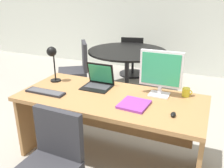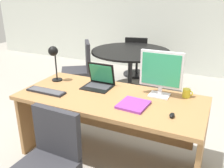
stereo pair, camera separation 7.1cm
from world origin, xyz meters
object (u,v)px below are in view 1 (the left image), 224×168
object	(u,v)px
mouse	(173,114)
meeting_table	(127,61)
monitor	(161,71)
laptop	(99,79)
meeting_chair_near	(132,60)
desk_lamp	(52,56)
desk	(112,112)
coffee_mug	(186,92)
book	(134,104)
meeting_chair_far	(76,74)
keyboard	(45,92)

from	to	relation	value
mouse	meeting_table	bearing A→B (deg)	119.45
monitor	mouse	xyz separation A→B (m)	(0.21, -0.39, -0.24)
laptop	meeting_chair_near	distance (m)	2.58
monitor	desk_lamp	bearing A→B (deg)	-175.64
meeting_table	desk_lamp	bearing A→B (deg)	-99.39
desk_lamp	meeting_chair_near	size ratio (longest dim) A/B	0.49
desk_lamp	meeting_table	size ratio (longest dim) A/B	0.31
mouse	desk_lamp	xyz separation A→B (m)	(-1.42, 0.30, 0.29)
laptop	mouse	world-z (taller)	laptop
meeting_table	desk	bearing A→B (deg)	-74.93
mouse	meeting_chair_near	xyz separation A→B (m)	(-1.32, 2.88, -0.42)
meeting_chair_near	desk	bearing A→B (deg)	-75.88
mouse	coffee_mug	xyz separation A→B (m)	(0.04, 0.47, 0.03)
desk_lamp	book	size ratio (longest dim) A/B	1.42
meeting_table	meeting_chair_far	distance (m)	0.91
mouse	meeting_table	size ratio (longest dim) A/B	0.06
coffee_mug	meeting_chair_far	distance (m)	2.22
keyboard	meeting_chair_near	world-z (taller)	meeting_chair_near
laptop	desk_lamp	bearing A→B (deg)	-171.39
desk	meeting_chair_far	world-z (taller)	meeting_chair_far
monitor	meeting_chair_near	xyz separation A→B (m)	(-1.11, 2.49, -0.66)
book	desk	bearing A→B (deg)	152.33
mouse	coffee_mug	bearing A→B (deg)	84.97
laptop	meeting_chair_far	size ratio (longest dim) A/B	0.33
coffee_mug	meeting_chair_near	bearing A→B (deg)	119.50
desk_lamp	keyboard	bearing A→B (deg)	-70.66
meeting_chair_far	mouse	bearing A→B (deg)	-39.05
desk	meeting_table	bearing A→B (deg)	105.07
desk	meeting_chair_near	xyz separation A→B (m)	(-0.67, 2.67, -0.21)
desk	keyboard	bearing A→B (deg)	-160.64
keyboard	meeting_chair_near	size ratio (longest dim) A/B	0.51
keyboard	coffee_mug	distance (m)	1.43
keyboard	desk_lamp	size ratio (longest dim) A/B	1.04
monitor	coffee_mug	xyz separation A→B (m)	(0.25, 0.08, -0.22)
mouse	meeting_chair_near	size ratio (longest dim) A/B	0.09
meeting_chair_near	keyboard	bearing A→B (deg)	-89.68
coffee_mug	book	bearing A→B (deg)	-135.49
meeting_chair_near	coffee_mug	bearing A→B (deg)	-60.50
desk_lamp	meeting_table	xyz separation A→B (m)	(0.28, 1.71, -0.46)
desk	desk_lamp	xyz separation A→B (m)	(-0.77, 0.09, 0.50)
monitor	laptop	bearing A→B (deg)	-179.08
meeting_chair_near	meeting_chair_far	size ratio (longest dim) A/B	0.91
meeting_chair_far	laptop	bearing A→B (deg)	-48.88
desk	coffee_mug	bearing A→B (deg)	20.29
monitor	meeting_table	size ratio (longest dim) A/B	0.34
keyboard	meeting_table	xyz separation A→B (m)	(0.17, 2.02, -0.17)
meeting_chair_far	keyboard	bearing A→B (deg)	-69.69
laptop	keyboard	xyz separation A→B (m)	(-0.42, -0.40, -0.07)
laptop	meeting_chair_near	world-z (taller)	laptop
meeting_table	laptop	bearing A→B (deg)	-81.16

